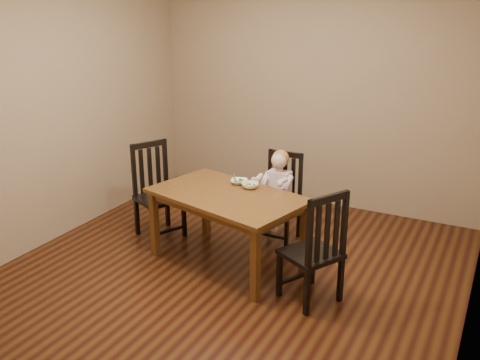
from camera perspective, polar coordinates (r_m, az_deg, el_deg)
The scene contains 9 objects.
room at distance 4.58m, azimuth -0.55°, elevation 5.53°, with size 4.01×4.01×2.71m.
dining_table at distance 4.94m, azimuth -1.37°, elevation -2.37°, with size 1.56×1.15×0.70m.
chair_child at distance 5.53m, azimuth 4.30°, elevation -2.00°, with size 0.40×0.38×0.92m.
chair_left at distance 5.66m, azimuth -8.87°, elevation -1.27°, with size 0.55×0.56×0.99m.
chair_right at distance 4.41m, azimuth 8.03°, elevation -7.39°, with size 0.56×0.57×0.99m.
toddler at distance 5.44m, azimuth 4.13°, elevation -0.82°, with size 0.30×0.38×0.52m, color silver, non-canonical shape.
bowl_peas at distance 5.16m, azimuth -0.08°, elevation -0.18°, with size 0.16×0.16×0.04m, color white.
bowl_veg at distance 5.05m, azimuth 1.08°, elevation -0.58°, with size 0.16×0.16×0.05m, color white.
fork at distance 5.17m, azimuth -0.56°, elevation 0.12°, with size 0.08×0.11×0.05m.
Camera 1 is at (2.09, -3.93, 2.43)m, focal length 40.00 mm.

